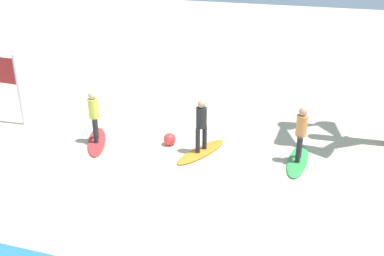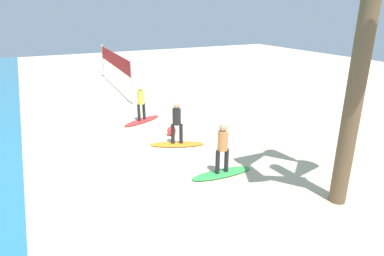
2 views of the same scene
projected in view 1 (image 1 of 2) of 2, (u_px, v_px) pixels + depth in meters
The scene contains 8 objects.
ground_plane at pixel (149, 191), 11.87m from camera, with size 60.00×60.00×0.00m, color beige.
surfboard_green at pixel (298, 161), 13.25m from camera, with size 2.10×0.56×0.09m, color green.
surfer_green at pixel (301, 130), 12.84m from camera, with size 0.32×0.46×1.64m.
surfboard_orange at pixel (201, 152), 13.78m from camera, with size 2.10×0.56×0.09m, color orange.
surfer_orange at pixel (201, 122), 13.37m from camera, with size 0.32×0.43×1.64m.
surfboard_red at pixel (97, 141), 14.42m from camera, with size 2.10×0.56×0.09m, color red.
surfer_red at pixel (94, 113), 14.01m from camera, with size 0.32×0.43×1.64m.
beach_ball at pixel (170, 139), 14.22m from camera, with size 0.39×0.39×0.39m, color #E53838.
Camera 1 is at (-4.05, 9.32, 6.45)m, focal length 42.26 mm.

